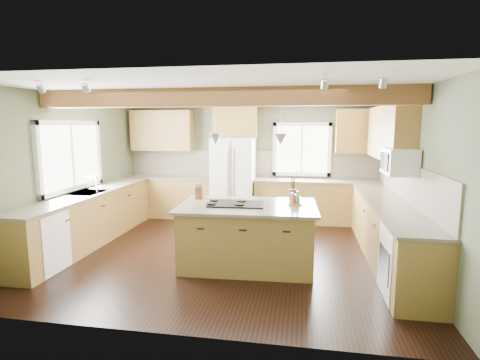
# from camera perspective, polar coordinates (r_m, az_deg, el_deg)

# --- Properties ---
(floor) EXTENTS (5.60, 5.60, 0.00)m
(floor) POSITION_cam_1_polar(r_m,az_deg,el_deg) (6.29, -1.86, -10.92)
(floor) COLOR black
(floor) RESTS_ON ground
(ceiling) EXTENTS (5.60, 5.60, 0.00)m
(ceiling) POSITION_cam_1_polar(r_m,az_deg,el_deg) (5.96, -1.98, 13.39)
(ceiling) COLOR silver
(ceiling) RESTS_ON wall_back
(wall_back) EXTENTS (5.60, 0.00, 5.60)m
(wall_back) POSITION_cam_1_polar(r_m,az_deg,el_deg) (8.44, 1.50, 3.10)
(wall_back) COLOR #4A523A
(wall_back) RESTS_ON ground
(wall_left) EXTENTS (0.00, 5.00, 5.00)m
(wall_left) POSITION_cam_1_polar(r_m,az_deg,el_deg) (7.10, -24.65, 1.32)
(wall_left) COLOR #4A523A
(wall_left) RESTS_ON ground
(wall_right) EXTENTS (0.00, 5.00, 5.00)m
(wall_right) POSITION_cam_1_polar(r_m,az_deg,el_deg) (6.08, 24.89, 0.24)
(wall_right) COLOR #4A523A
(wall_right) RESTS_ON ground
(ceiling_beam) EXTENTS (5.55, 0.26, 0.26)m
(ceiling_beam) POSITION_cam_1_polar(r_m,az_deg,el_deg) (5.46, -3.06, 12.47)
(ceiling_beam) COLOR brown
(ceiling_beam) RESTS_ON ceiling
(soffit_trim) EXTENTS (5.55, 0.20, 0.10)m
(soffit_trim) POSITION_cam_1_polar(r_m,az_deg,el_deg) (8.31, 1.44, 11.57)
(soffit_trim) COLOR brown
(soffit_trim) RESTS_ON ceiling
(backsplash_back) EXTENTS (5.58, 0.03, 0.58)m
(backsplash_back) POSITION_cam_1_polar(r_m,az_deg,el_deg) (8.43, 1.49, 2.48)
(backsplash_back) COLOR brown
(backsplash_back) RESTS_ON wall_back
(backsplash_right) EXTENTS (0.03, 3.70, 0.58)m
(backsplash_right) POSITION_cam_1_polar(r_m,az_deg,el_deg) (6.14, 24.58, -0.53)
(backsplash_right) COLOR brown
(backsplash_right) RESTS_ON wall_right
(base_cab_back_left) EXTENTS (2.02, 0.60, 0.88)m
(base_cab_back_left) POSITION_cam_1_polar(r_m,az_deg,el_deg) (8.71, -10.55, -2.59)
(base_cab_back_left) COLOR brown
(base_cab_back_left) RESTS_ON floor
(counter_back_left) EXTENTS (2.06, 0.64, 0.04)m
(counter_back_left) POSITION_cam_1_polar(r_m,az_deg,el_deg) (8.64, -10.64, 0.40)
(counter_back_left) COLOR #514B3B
(counter_back_left) RESTS_ON base_cab_back_left
(base_cab_back_right) EXTENTS (2.62, 0.60, 0.88)m
(base_cab_back_right) POSITION_cam_1_polar(r_m,az_deg,el_deg) (8.19, 11.57, -3.33)
(base_cab_back_right) COLOR brown
(base_cab_back_right) RESTS_ON floor
(counter_back_right) EXTENTS (2.66, 0.64, 0.04)m
(counter_back_right) POSITION_cam_1_polar(r_m,az_deg,el_deg) (8.11, 11.67, -0.14)
(counter_back_right) COLOR #514B3B
(counter_back_right) RESTS_ON base_cab_back_right
(base_cab_left) EXTENTS (0.60, 3.70, 0.88)m
(base_cab_left) POSITION_cam_1_polar(r_m,az_deg,el_deg) (7.13, -21.99, -5.54)
(base_cab_left) COLOR brown
(base_cab_left) RESTS_ON floor
(counter_left) EXTENTS (0.64, 3.74, 0.04)m
(counter_left) POSITION_cam_1_polar(r_m,az_deg,el_deg) (7.03, -22.20, -1.89)
(counter_left) COLOR #514B3B
(counter_left) RESTS_ON base_cab_left
(base_cab_right) EXTENTS (0.60, 3.70, 0.88)m
(base_cab_right) POSITION_cam_1_polar(r_m,az_deg,el_deg) (6.23, 21.59, -7.48)
(base_cab_right) COLOR brown
(base_cab_right) RESTS_ON floor
(counter_right) EXTENTS (0.64, 3.74, 0.04)m
(counter_right) POSITION_cam_1_polar(r_m,az_deg,el_deg) (6.12, 21.82, -3.33)
(counter_right) COLOR #514B3B
(counter_right) RESTS_ON base_cab_right
(upper_cab_back_left) EXTENTS (1.40, 0.35, 0.90)m
(upper_cab_back_left) POSITION_cam_1_polar(r_m,az_deg,el_deg) (8.74, -11.78, 7.38)
(upper_cab_back_left) COLOR brown
(upper_cab_back_left) RESTS_ON wall_back
(upper_cab_over_fridge) EXTENTS (0.96, 0.35, 0.70)m
(upper_cab_over_fridge) POSITION_cam_1_polar(r_m,az_deg,el_deg) (8.28, -0.73, 8.89)
(upper_cab_over_fridge) COLOR brown
(upper_cab_over_fridge) RESTS_ON wall_back
(upper_cab_right) EXTENTS (0.35, 2.20, 0.90)m
(upper_cab_right) POSITION_cam_1_polar(r_m,az_deg,el_deg) (6.87, 21.86, 6.71)
(upper_cab_right) COLOR brown
(upper_cab_right) RESTS_ON wall_right
(upper_cab_back_corner) EXTENTS (0.90, 0.35, 0.90)m
(upper_cab_back_corner) POSITION_cam_1_polar(r_m,az_deg,el_deg) (8.22, 17.55, 7.11)
(upper_cab_back_corner) COLOR brown
(upper_cab_back_corner) RESTS_ON wall_back
(window_left) EXTENTS (0.04, 1.60, 1.05)m
(window_left) POSITION_cam_1_polar(r_m,az_deg,el_deg) (7.11, -24.41, 3.37)
(window_left) COLOR white
(window_left) RESTS_ON wall_left
(window_back) EXTENTS (1.10, 0.04, 1.00)m
(window_back) POSITION_cam_1_polar(r_m,az_deg,el_deg) (8.31, 9.39, 4.64)
(window_back) COLOR white
(window_back) RESTS_ON wall_back
(sink) EXTENTS (0.50, 0.65, 0.03)m
(sink) POSITION_cam_1_polar(r_m,az_deg,el_deg) (7.03, -22.20, -1.85)
(sink) COLOR #262628
(sink) RESTS_ON counter_left
(faucet) EXTENTS (0.02, 0.02, 0.28)m
(faucet) POSITION_cam_1_polar(r_m,az_deg,el_deg) (6.92, -21.00, -0.73)
(faucet) COLOR #B2B2B7
(faucet) RESTS_ON sink
(dishwasher) EXTENTS (0.60, 0.60, 0.84)m
(dishwasher) POSITION_cam_1_polar(r_m,az_deg,el_deg) (6.10, -28.36, -8.35)
(dishwasher) COLOR white
(dishwasher) RESTS_ON floor
(oven) EXTENTS (0.60, 0.72, 0.84)m
(oven) POSITION_cam_1_polar(r_m,az_deg,el_deg) (5.02, 24.53, -11.58)
(oven) COLOR white
(oven) RESTS_ON floor
(microwave) EXTENTS (0.40, 0.70, 0.38)m
(microwave) POSITION_cam_1_polar(r_m,az_deg,el_deg) (5.95, 23.11, 2.61)
(microwave) COLOR white
(microwave) RESTS_ON wall_right
(pendant_left) EXTENTS (0.18, 0.18, 0.16)m
(pendant_left) POSITION_cam_1_polar(r_m,az_deg,el_deg) (5.45, -3.77, 6.27)
(pendant_left) COLOR #B2B2B7
(pendant_left) RESTS_ON ceiling
(pendant_right) EXTENTS (0.18, 0.18, 0.16)m
(pendant_right) POSITION_cam_1_polar(r_m,az_deg,el_deg) (5.35, 6.22, 6.20)
(pendant_right) COLOR #B2B2B7
(pendant_right) RESTS_ON ceiling
(refrigerator) EXTENTS (0.90, 0.74, 1.80)m
(refrigerator) POSITION_cam_1_polar(r_m,az_deg,el_deg) (8.16, -0.97, 0.09)
(refrigerator) COLOR white
(refrigerator) RESTS_ON floor
(island) EXTENTS (1.93, 1.23, 0.88)m
(island) POSITION_cam_1_polar(r_m,az_deg,el_deg) (5.62, 1.13, -8.58)
(island) COLOR brown
(island) RESTS_ON floor
(island_top) EXTENTS (2.06, 1.36, 0.04)m
(island_top) POSITION_cam_1_polar(r_m,az_deg,el_deg) (5.51, 1.15, -3.99)
(island_top) COLOR #514B3B
(island_top) RESTS_ON island
(cooktop) EXTENTS (0.84, 0.58, 0.02)m
(cooktop) POSITION_cam_1_polar(r_m,az_deg,el_deg) (5.52, -0.47, -3.65)
(cooktop) COLOR black
(cooktop) RESTS_ON island_top
(knife_block) EXTENTS (0.12, 0.09, 0.19)m
(knife_block) POSITION_cam_1_polar(r_m,az_deg,el_deg) (5.94, -6.21, -1.97)
(knife_block) COLOR brown
(knife_block) RESTS_ON island_top
(utensil_crock) EXTENTS (0.13, 0.13, 0.16)m
(utensil_crock) POSITION_cam_1_polar(r_m,az_deg,el_deg) (5.93, 8.04, -2.17)
(utensil_crock) COLOR #37322C
(utensil_crock) RESTS_ON island_top
(bottle_tray) EXTENTS (0.23, 0.23, 0.20)m
(bottle_tray) POSITION_cam_1_polar(r_m,az_deg,el_deg) (5.52, 8.41, -2.80)
(bottle_tray) COLOR brown
(bottle_tray) RESTS_ON island_top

